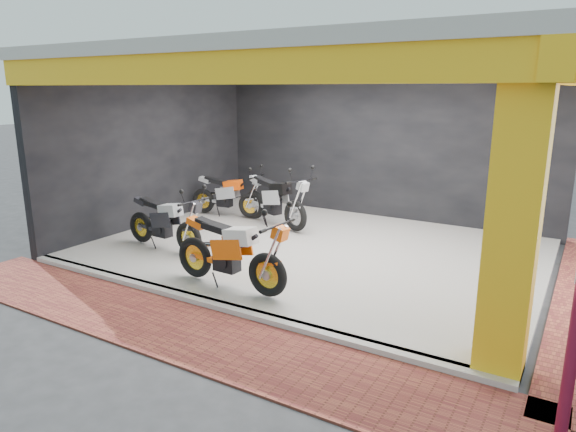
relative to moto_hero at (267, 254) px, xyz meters
name	(u,v)px	position (x,y,z in m)	size (l,w,h in m)	color
ground	(256,286)	(-0.55, 0.50, -0.77)	(80.00, 80.00, 0.00)	#2D2D30
showroom_floor	(315,250)	(-0.55, 2.50, -0.72)	(8.00, 6.00, 0.10)	white
showroom_ceiling	(317,56)	(-0.55, 2.50, 2.83)	(8.40, 6.40, 0.20)	beige
back_wall	(378,146)	(-0.55, 5.60, 0.98)	(8.20, 0.20, 3.50)	black
left_wall	(154,148)	(-4.65, 2.50, 0.98)	(0.20, 6.20, 3.50)	black
corner_column	(514,219)	(3.20, -0.25, 0.98)	(0.50, 0.50, 3.50)	yellow
header_beam_front	(208,68)	(-0.55, -0.50, 2.53)	(8.40, 0.30, 0.40)	yellow
header_beam_right	(575,70)	(3.45, 2.50, 2.53)	(0.30, 6.40, 0.40)	yellow
floor_kerb	(215,305)	(-0.55, -0.52, -0.72)	(8.00, 0.20, 0.10)	white
paver_front	(178,329)	(-0.55, -1.30, -0.75)	(9.00, 1.40, 0.03)	#9C4533
moto_hero	(267,254)	(0.00, 0.00, 0.00)	(2.19, 0.81, 1.34)	#F25A0A
moto_row_a	(188,222)	(-2.30, 0.92, -0.06)	(2.01, 0.74, 1.23)	black
moto_row_b	(295,201)	(-1.41, 3.23, 0.01)	(2.22, 0.82, 1.36)	#AEB0B6
moto_row_c	(250,193)	(-2.89, 3.68, -0.07)	(1.97, 0.73, 1.20)	#9A9CA1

